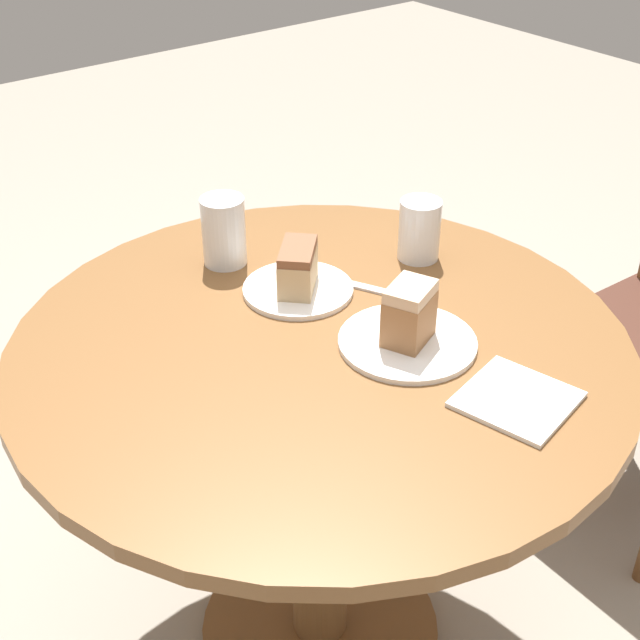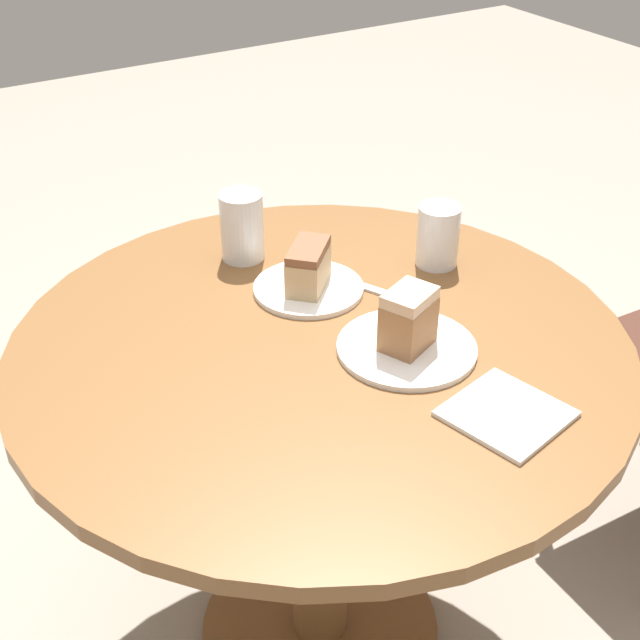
% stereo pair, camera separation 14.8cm
% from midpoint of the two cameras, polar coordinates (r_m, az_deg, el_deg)
% --- Properties ---
extents(ground_plane, '(8.00, 8.00, 0.00)m').
position_cam_midpoint_polar(ground_plane, '(2.02, 2.22, -19.33)').
color(ground_plane, gray).
extents(table, '(1.06, 1.06, 0.76)m').
position_cam_midpoint_polar(table, '(1.61, 2.65, -6.58)').
color(table, brown).
rests_on(table, ground_plane).
extents(plate_near, '(0.20, 0.20, 0.01)m').
position_cam_midpoint_polar(plate_near, '(1.63, 1.84, 1.96)').
color(plate_near, white).
rests_on(plate_near, table).
extents(plate_far, '(0.23, 0.23, 0.01)m').
position_cam_midpoint_polar(plate_far, '(1.49, 8.41, -1.88)').
color(plate_far, white).
rests_on(plate_far, table).
extents(cake_slice_near, '(0.12, 0.12, 0.08)m').
position_cam_midpoint_polar(cake_slice_near, '(1.61, 1.87, 3.37)').
color(cake_slice_near, tan).
rests_on(cake_slice_near, plate_near).
extents(cake_slice_far, '(0.09, 0.11, 0.10)m').
position_cam_midpoint_polar(cake_slice_far, '(1.46, 8.59, -0.04)').
color(cake_slice_far, '#9E6B42').
rests_on(cake_slice_far, plate_far).
extents(glass_lemonade, '(0.08, 0.08, 0.12)m').
position_cam_midpoint_polar(glass_lemonade, '(1.73, 10.00, 5.05)').
color(glass_lemonade, beige).
rests_on(glass_lemonade, table).
extents(glass_water, '(0.08, 0.08, 0.13)m').
position_cam_midpoint_polar(glass_water, '(1.72, -2.55, 5.70)').
color(glass_water, silver).
rests_on(glass_water, table).
extents(napkin_stack, '(0.19, 0.19, 0.01)m').
position_cam_midpoint_polar(napkin_stack, '(1.38, 14.88, -5.93)').
color(napkin_stack, white).
rests_on(napkin_stack, table).
extents(fork, '(0.17, 0.09, 0.00)m').
position_cam_midpoint_polar(fork, '(1.64, 6.34, 1.76)').
color(fork, silver).
rests_on(fork, table).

